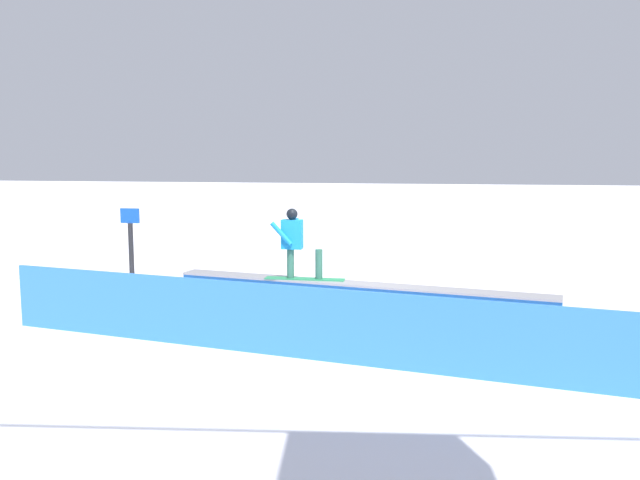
% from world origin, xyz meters
% --- Properties ---
extents(ground_plane, '(120.00, 120.00, 0.00)m').
position_xyz_m(ground_plane, '(0.00, 0.00, 0.00)').
color(ground_plane, white).
extents(grind_box, '(7.36, 1.70, 0.54)m').
position_xyz_m(grind_box, '(0.00, 0.00, 0.25)').
color(grind_box, blue).
rests_on(grind_box, ground_plane).
extents(snowboarder, '(1.58, 0.43, 1.39)m').
position_xyz_m(snowboarder, '(1.22, -0.17, 1.29)').
color(snowboarder, '#268B55').
rests_on(snowboarder, grind_box).
extents(safety_fence, '(11.11, 1.96, 1.06)m').
position_xyz_m(safety_fence, '(0.00, 3.14, 0.53)').
color(safety_fence, '#337BE6').
rests_on(safety_fence, ground_plane).
extents(trail_marker, '(0.40, 0.10, 1.89)m').
position_xyz_m(trail_marker, '(4.63, -0.05, 1.01)').
color(trail_marker, '#262628').
rests_on(trail_marker, ground_plane).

